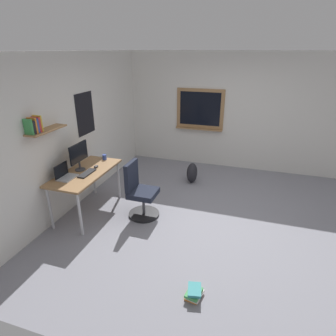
{
  "coord_description": "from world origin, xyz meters",
  "views": [
    {
      "loc": [
        -4.06,
        -0.56,
        2.63
      ],
      "look_at": [
        -0.07,
        0.72,
        0.85
      ],
      "focal_mm": 30.17,
      "sensor_mm": 36.0,
      "label": 1
    }
  ],
  "objects_px": {
    "coffee_mug": "(104,157)",
    "book_stack_on_floor": "(194,293)",
    "laptop": "(65,175)",
    "keyboard": "(87,173)",
    "desk": "(86,176)",
    "office_chair": "(140,193)",
    "monitor_primary": "(79,155)",
    "backpack": "(192,173)",
    "computer_mouse": "(96,166)"
  },
  "relations": [
    {
      "from": "coffee_mug",
      "to": "book_stack_on_floor",
      "type": "bearing_deg",
      "value": -131.11
    },
    {
      "from": "laptop",
      "to": "keyboard",
      "type": "relative_size",
      "value": 0.84
    },
    {
      "from": "desk",
      "to": "office_chair",
      "type": "relative_size",
      "value": 1.45
    },
    {
      "from": "office_chair",
      "to": "monitor_primary",
      "type": "relative_size",
      "value": 2.05
    },
    {
      "from": "desk",
      "to": "office_chair",
      "type": "bearing_deg",
      "value": -79.31
    },
    {
      "from": "office_chair",
      "to": "laptop",
      "type": "xyz_separation_m",
      "value": [
        -0.48,
        1.05,
        0.4
      ]
    },
    {
      "from": "monitor_primary",
      "to": "book_stack_on_floor",
      "type": "bearing_deg",
      "value": -119.87
    },
    {
      "from": "laptop",
      "to": "coffee_mug",
      "type": "height_order",
      "value": "laptop"
    },
    {
      "from": "coffee_mug",
      "to": "book_stack_on_floor",
      "type": "height_order",
      "value": "coffee_mug"
    },
    {
      "from": "backpack",
      "to": "book_stack_on_floor",
      "type": "height_order",
      "value": "backpack"
    },
    {
      "from": "keyboard",
      "to": "coffee_mug",
      "type": "bearing_deg",
      "value": 4.34
    },
    {
      "from": "laptop",
      "to": "keyboard",
      "type": "distance_m",
      "value": 0.34
    },
    {
      "from": "office_chair",
      "to": "coffee_mug",
      "type": "relative_size",
      "value": 10.33
    },
    {
      "from": "laptop",
      "to": "computer_mouse",
      "type": "relative_size",
      "value": 2.98
    },
    {
      "from": "book_stack_on_floor",
      "to": "desk",
      "type": "bearing_deg",
      "value": 59.61
    },
    {
      "from": "office_chair",
      "to": "laptop",
      "type": "distance_m",
      "value": 1.22
    },
    {
      "from": "monitor_primary",
      "to": "computer_mouse",
      "type": "xyz_separation_m",
      "value": [
        0.18,
        -0.19,
        -0.25
      ]
    },
    {
      "from": "desk",
      "to": "keyboard",
      "type": "distance_m",
      "value": 0.14
    },
    {
      "from": "book_stack_on_floor",
      "to": "laptop",
      "type": "bearing_deg",
      "value": 67.56
    },
    {
      "from": "backpack",
      "to": "computer_mouse",
      "type": "bearing_deg",
      "value": 137.41
    },
    {
      "from": "office_chair",
      "to": "book_stack_on_floor",
      "type": "distance_m",
      "value": 1.94
    },
    {
      "from": "office_chair",
      "to": "laptop",
      "type": "relative_size",
      "value": 3.06
    },
    {
      "from": "monitor_primary",
      "to": "computer_mouse",
      "type": "relative_size",
      "value": 4.46
    },
    {
      "from": "computer_mouse",
      "to": "backpack",
      "type": "relative_size",
      "value": 0.24
    },
    {
      "from": "monitor_primary",
      "to": "coffee_mug",
      "type": "height_order",
      "value": "monitor_primary"
    },
    {
      "from": "laptop",
      "to": "coffee_mug",
      "type": "distance_m",
      "value": 0.92
    },
    {
      "from": "office_chair",
      "to": "backpack",
      "type": "height_order",
      "value": "office_chair"
    },
    {
      "from": "office_chair",
      "to": "computer_mouse",
      "type": "xyz_separation_m",
      "value": [
        0.04,
        0.81,
        0.37
      ]
    },
    {
      "from": "keyboard",
      "to": "desk",
      "type": "bearing_deg",
      "value": 49.83
    },
    {
      "from": "keyboard",
      "to": "computer_mouse",
      "type": "xyz_separation_m",
      "value": [
        0.28,
        0.0,
        0.01
      ]
    },
    {
      "from": "office_chair",
      "to": "keyboard",
      "type": "relative_size",
      "value": 2.57
    },
    {
      "from": "keyboard",
      "to": "backpack",
      "type": "distance_m",
      "value": 2.28
    },
    {
      "from": "office_chair",
      "to": "book_stack_on_floor",
      "type": "bearing_deg",
      "value": -138.57
    },
    {
      "from": "laptop",
      "to": "coffee_mug",
      "type": "relative_size",
      "value": 3.37
    },
    {
      "from": "keyboard",
      "to": "coffee_mug",
      "type": "height_order",
      "value": "coffee_mug"
    },
    {
      "from": "desk",
      "to": "backpack",
      "type": "relative_size",
      "value": 3.23
    },
    {
      "from": "backpack",
      "to": "book_stack_on_floor",
      "type": "bearing_deg",
      "value": -166.21
    },
    {
      "from": "laptop",
      "to": "keyboard",
      "type": "bearing_deg",
      "value": -44.32
    },
    {
      "from": "monitor_primary",
      "to": "computer_mouse",
      "type": "bearing_deg",
      "value": -46.73
    },
    {
      "from": "office_chair",
      "to": "backpack",
      "type": "distance_m",
      "value": 1.62
    },
    {
      "from": "desk",
      "to": "backpack",
      "type": "bearing_deg",
      "value": -40.45
    },
    {
      "from": "desk",
      "to": "book_stack_on_floor",
      "type": "bearing_deg",
      "value": -120.39
    },
    {
      "from": "laptop",
      "to": "monitor_primary",
      "type": "distance_m",
      "value": 0.41
    },
    {
      "from": "office_chair",
      "to": "coffee_mug",
      "type": "bearing_deg",
      "value": 63.9
    },
    {
      "from": "desk",
      "to": "computer_mouse",
      "type": "distance_m",
      "value": 0.25
    },
    {
      "from": "laptop",
      "to": "monitor_primary",
      "type": "relative_size",
      "value": 0.67
    },
    {
      "from": "desk",
      "to": "laptop",
      "type": "distance_m",
      "value": 0.37
    },
    {
      "from": "office_chair",
      "to": "keyboard",
      "type": "distance_m",
      "value": 0.92
    },
    {
      "from": "keyboard",
      "to": "backpack",
      "type": "height_order",
      "value": "keyboard"
    },
    {
      "from": "office_chair",
      "to": "backpack",
      "type": "xyz_separation_m",
      "value": [
        1.51,
        -0.54,
        -0.19
      ]
    }
  ]
}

